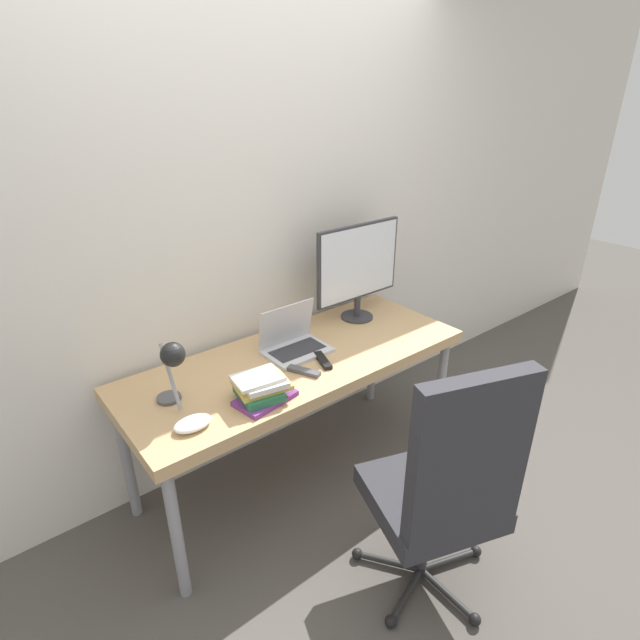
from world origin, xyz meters
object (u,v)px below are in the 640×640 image
object	(u,v)px
office_chair	(446,484)
desk_lamp	(172,363)
laptop	(294,342)
book_stack	(262,389)
game_controller	(193,423)
monitor	(358,266)

from	to	relation	value
office_chair	desk_lamp	bearing A→B (deg)	126.35
laptop	book_stack	world-z (taller)	laptop
desk_lamp	office_chair	xyz separation A→B (m)	(0.65, -0.88, -0.36)
office_chair	book_stack	size ratio (longest dim) A/B	4.13
desk_lamp	game_controller	xyz separation A→B (m)	(-0.01, -0.14, -0.21)
game_controller	book_stack	bearing A→B (deg)	-1.48
laptop	desk_lamp	xyz separation A→B (m)	(-0.67, -0.11, 0.18)
book_stack	game_controller	bearing A→B (deg)	178.52
monitor	game_controller	bearing A→B (deg)	-163.43
monitor	office_chair	xyz separation A→B (m)	(-0.55, -1.09, -0.45)
desk_lamp	game_controller	world-z (taller)	desk_lamp
monitor	book_stack	distance (m)	0.99
book_stack	game_controller	world-z (taller)	book_stack
desk_lamp	monitor	bearing A→B (deg)	10.10
laptop	desk_lamp	bearing A→B (deg)	-170.33
desk_lamp	book_stack	bearing A→B (deg)	-26.13
office_chair	monitor	bearing A→B (deg)	63.53
desk_lamp	laptop	bearing A→B (deg)	9.67
monitor	laptop	bearing A→B (deg)	-169.34
desk_lamp	book_stack	distance (m)	0.39
desk_lamp	book_stack	world-z (taller)	desk_lamp
monitor	game_controller	world-z (taller)	monitor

